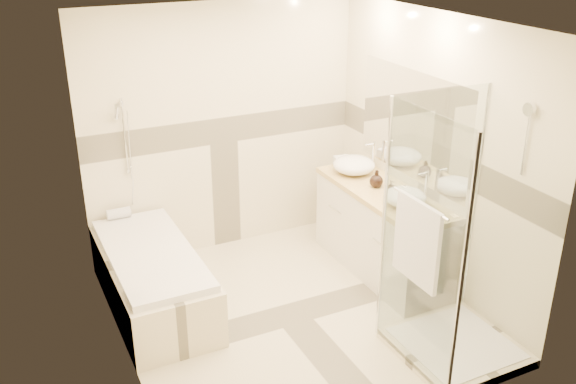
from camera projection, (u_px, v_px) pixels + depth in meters
name	position (u px, v px, depth m)	size (l,w,h in m)	color
room	(296.00, 180.00, 5.14)	(2.82, 3.02, 2.52)	beige
bathtub	(153.00, 276.00, 5.61)	(0.75, 1.70, 0.56)	beige
vanity	(382.00, 231.00, 6.14)	(0.58, 1.62, 0.85)	silver
shower_enclosure	(443.00, 296.00, 4.94)	(0.96, 0.93, 2.04)	beige
vessel_sink_near	(354.00, 165.00, 6.35)	(0.42, 0.42, 0.17)	white
vessel_sink_far	(405.00, 197.00, 5.65)	(0.38, 0.38, 0.15)	white
faucet_near	(373.00, 154.00, 6.41)	(0.12, 0.03, 0.29)	silver
faucet_far	(426.00, 184.00, 5.70)	(0.12, 0.03, 0.28)	silver
amenity_bottle_a	(391.00, 188.00, 5.83)	(0.07, 0.07, 0.15)	black
amenity_bottle_b	(376.00, 179.00, 6.02)	(0.13, 0.13, 0.17)	black
folded_towels	(345.00, 163.00, 6.51)	(0.16, 0.27, 0.09)	silver
rolled_towel	(119.00, 213.00, 6.08)	(0.10, 0.10, 0.22)	silver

